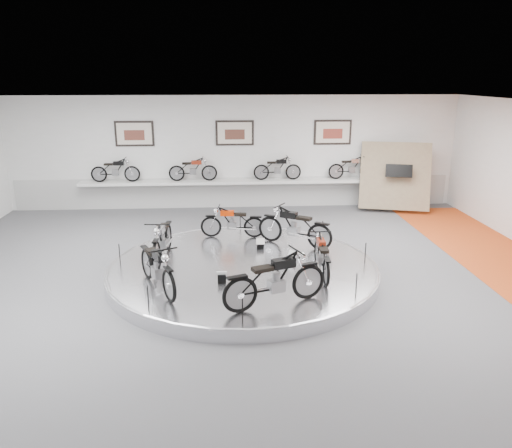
{
  "coord_description": "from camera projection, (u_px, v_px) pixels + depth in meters",
  "views": [
    {
      "loc": [
        -0.42,
        -10.82,
        4.62
      ],
      "look_at": [
        0.33,
        0.6,
        1.22
      ],
      "focal_mm": 35.0,
      "sensor_mm": 36.0,
      "label": 1
    }
  ],
  "objects": [
    {
      "name": "shelf_bike_b",
      "position": [
        193.0,
        171.0,
        17.61
      ],
      "size": [
        1.22,
        0.43,
        0.73
      ],
      "primitive_type": null,
      "color": "maroon",
      "rests_on": "shelf"
    },
    {
      "name": "bike_a",
      "position": [
        295.0,
        226.0,
        13.11
      ],
      "size": [
        1.86,
        1.51,
        1.06
      ],
      "primitive_type": null,
      "rotation": [
        0.0,
        0.0,
        2.57
      ],
      "color": "black",
      "rests_on": "display_platform"
    },
    {
      "name": "wall_front",
      "position": [
        275.0,
        383.0,
        4.43
      ],
      "size": [
        16.0,
        0.0,
        16.0
      ],
      "primitive_type": "plane",
      "rotation": [
        -1.57,
        0.0,
        0.0
      ],
      "color": "white",
      "rests_on": "floor"
    },
    {
      "name": "shelf_bike_d",
      "position": [
        352.0,
        169.0,
        17.97
      ],
      "size": [
        1.22,
        0.43,
        0.73
      ],
      "primitive_type": null,
      "color": "silver",
      "rests_on": "shelf"
    },
    {
      "name": "shelf_bike_c",
      "position": [
        277.0,
        170.0,
        17.8
      ],
      "size": [
        1.22,
        0.43,
        0.73
      ],
      "primitive_type": null,
      "color": "black",
      "rests_on": "shelf"
    },
    {
      "name": "bike_b",
      "position": [
        232.0,
        222.0,
        13.82
      ],
      "size": [
        1.57,
        0.7,
        0.89
      ],
      "primitive_type": null,
      "rotation": [
        0.0,
        0.0,
        3.03
      ],
      "color": "red",
      "rests_on": "display_platform"
    },
    {
      "name": "bike_e",
      "position": [
        275.0,
        279.0,
        9.64
      ],
      "size": [
        1.98,
        1.29,
        1.1
      ],
      "primitive_type": null,
      "rotation": [
        0.0,
        0.0,
        6.65
      ],
      "color": "black",
      "rests_on": "display_platform"
    },
    {
      "name": "poster_right",
      "position": [
        333.0,
        132.0,
        17.8
      ],
      "size": [
        1.35,
        0.06,
        0.88
      ],
      "primitive_type": "cube",
      "color": "silver",
      "rests_on": "wall_back"
    },
    {
      "name": "platform_rim",
      "position": [
        243.0,
        266.0,
        11.9
      ],
      "size": [
        6.4,
        6.4,
        0.1
      ],
      "primitive_type": "torus",
      "color": "#B2B2BA",
      "rests_on": "display_platform"
    },
    {
      "name": "poster_center",
      "position": [
        235.0,
        133.0,
        17.58
      ],
      "size": [
        1.35,
        0.06,
        0.88
      ],
      "primitive_type": "cube",
      "color": "silver",
      "rests_on": "wall_back"
    },
    {
      "name": "ceiling",
      "position": [
        242.0,
        107.0,
        10.56
      ],
      "size": [
        16.0,
        16.0,
        0.0
      ],
      "primitive_type": "plane",
      "rotation": [
        3.14,
        0.0,
        0.0
      ],
      "color": "white",
      "rests_on": "wall_back"
    },
    {
      "name": "dado_band",
      "position": [
        235.0,
        192.0,
        18.21
      ],
      "size": [
        15.68,
        0.04,
        1.1
      ],
      "primitive_type": "cube",
      "color": "#BCBCBA",
      "rests_on": "floor"
    },
    {
      "name": "display_panel",
      "position": [
        395.0,
        176.0,
        17.53
      ],
      "size": [
        2.56,
        1.52,
        2.3
      ],
      "primitive_type": "cube",
      "rotation": [
        -0.35,
        0.0,
        -0.26
      ],
      "color": "#928360",
      "rests_on": "floor"
    },
    {
      "name": "bike_d",
      "position": [
        157.0,
        266.0,
        10.38
      ],
      "size": [
        1.33,
        1.85,
        1.03
      ],
      "primitive_type": null,
      "rotation": [
        0.0,
        0.0,
        5.16
      ],
      "color": "black",
      "rests_on": "display_platform"
    },
    {
      "name": "bike_f",
      "position": [
        322.0,
        256.0,
        11.17
      ],
      "size": [
        0.6,
        1.58,
        0.92
      ],
      "primitive_type": null,
      "rotation": [
        0.0,
        0.0,
        7.83
      ],
      "color": "maroon",
      "rests_on": "display_platform"
    },
    {
      "name": "shelf_bike_a",
      "position": [
        115.0,
        172.0,
        17.44
      ],
      "size": [
        1.22,
        0.43,
        0.73
      ],
      "primitive_type": null,
      "color": "black",
      "rests_on": "shelf"
    },
    {
      "name": "poster_left",
      "position": [
        134.0,
        134.0,
        17.36
      ],
      "size": [
        1.35,
        0.06,
        0.88
      ],
      "primitive_type": "cube",
      "color": "silver",
      "rests_on": "wall_back"
    },
    {
      "name": "shelf",
      "position": [
        236.0,
        182.0,
        17.82
      ],
      "size": [
        11.0,
        0.55,
        0.1
      ],
      "primitive_type": "cube",
      "color": "silver",
      "rests_on": "wall_back"
    },
    {
      "name": "floor",
      "position": [
        244.0,
        281.0,
        11.69
      ],
      "size": [
        16.0,
        16.0,
        0.0
      ],
      "primitive_type": "plane",
      "color": "#565658",
      "rests_on": "ground"
    },
    {
      "name": "wall_back",
      "position": [
        235.0,
        153.0,
        17.82
      ],
      "size": [
        16.0,
        0.0,
        16.0
      ],
      "primitive_type": "plane",
      "rotation": [
        1.57,
        0.0,
        0.0
      ],
      "color": "white",
      "rests_on": "floor"
    },
    {
      "name": "bike_c",
      "position": [
        162.0,
        239.0,
        12.14
      ],
      "size": [
        0.78,
        1.8,
        1.03
      ],
      "primitive_type": null,
      "rotation": [
        0.0,
        0.0,
        4.62
      ],
      "color": "silver",
      "rests_on": "display_platform"
    },
    {
      "name": "display_platform",
      "position": [
        243.0,
        271.0,
        11.94
      ],
      "size": [
        6.4,
        6.4,
        0.3
      ],
      "primitive_type": "cylinder",
      "color": "silver",
      "rests_on": "floor"
    }
  ]
}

